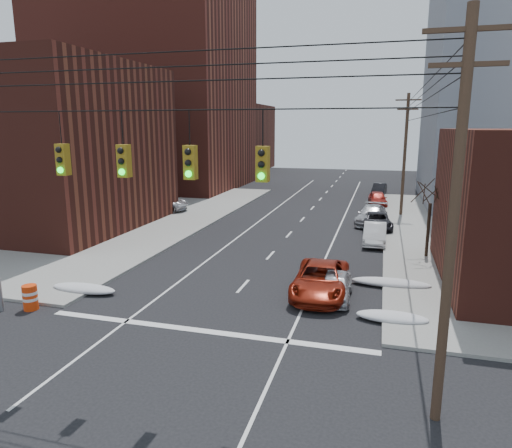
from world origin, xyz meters
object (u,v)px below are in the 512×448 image
Objects in this scene: lot_car_a at (115,218)px; lot_car_c at (86,212)px; parked_car_a at (336,286)px; parked_car_c at (376,221)px; parked_car_b at (375,234)px; parked_car_d at (372,215)px; parked_car_e at (378,199)px; construction_barrel at (30,297)px; lot_car_d at (88,208)px; red_pickup at (321,279)px; parked_car_f at (379,189)px; lot_car_b at (159,203)px.

lot_car_c is (-3.92, 1.62, -0.01)m from lot_car_a.
parked_car_a is 16.20m from parked_car_c.
parked_car_c is at bearing 89.27° from parked_car_b.
lot_car_a is (-20.26, -6.91, -0.01)m from parked_car_d.
parked_car_e is 35.93m from construction_barrel.
lot_car_c is 1.08× the size of lot_car_d.
red_pickup is 27.07m from lot_car_d.
red_pickup is at bearing -102.58° from lot_car_d.
parked_car_b is 1.15× the size of lot_car_a.
red_pickup is at bearing -124.86° from lot_car_a.
parked_car_f is at bearing -68.86° from lot_car_c.
lot_car_c is at bearing -133.21° from lot_car_d.
red_pickup is 1.03× the size of parked_car_d.
parked_car_b reaches higher than parked_car_c.
parked_car_d is (1.94, 17.68, 0.01)m from red_pickup.
parked_car_a is at bearing -27.42° from red_pickup.
lot_car_b is at bearing 103.43° from construction_barrel.
lot_car_a reaches higher than lot_car_c.
lot_car_a is 4.24m from lot_car_c.
parked_car_f is 43.38m from construction_barrel.
lot_car_d is at bearing 172.62° from parked_car_b.
parked_car_a is at bearing -87.42° from parked_car_f.
red_pickup is 4.84× the size of construction_barrel.
red_pickup reaches higher than lot_car_d.
red_pickup is 1.42× the size of lot_car_d.
construction_barrel is at bearing -160.01° from parked_car_a.
lot_car_a is at bearing -154.35° from parked_car_d.
parked_car_a is 0.86× the size of parked_car_b.
construction_barrel is (-12.39, -5.42, -0.18)m from red_pickup.
parked_car_f is 32.14m from lot_car_a.
parked_car_d is 24.76m from lot_car_c.
parked_car_e reaches higher than lot_car_c.
construction_barrel is at bearing -132.44° from parked_car_b.
parked_car_c reaches higher than parked_car_a.
lot_car_c is 3.69× the size of construction_barrel.
lot_car_d reaches higher than parked_car_b.
lot_car_b is at bearing 160.75° from parked_car_b.
lot_car_c is (-24.59, 1.42, 0.04)m from parked_car_b.
red_pickup is at bearing 23.62° from construction_barrel.
lot_car_a reaches higher than parked_car_a.
lot_car_b is (-20.32, -17.49, 0.24)m from parked_car_f.
parked_car_b is 20.67m from lot_car_a.
parked_car_e is 3.76× the size of construction_barrel.
parked_car_c is at bearing 55.12° from construction_barrel.
lot_car_d reaches higher than parked_car_a.
lot_car_c is 1.88m from lot_car_d.
red_pickup is at bearing -88.69° from parked_car_f.
parked_car_c is at bearing -80.87° from lot_car_a.
parked_car_e reaches higher than construction_barrel.
parked_car_b is 24.39m from parked_car_f.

